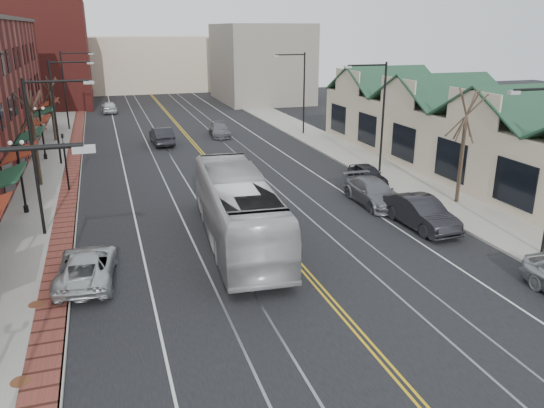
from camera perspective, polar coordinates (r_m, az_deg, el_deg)
ground at (r=18.05m, az=13.04°, el=-17.42°), size 160.00×160.00×0.00m
sidewalk_left at (r=34.19m, az=-23.55°, el=-0.79°), size 4.00×120.00×0.15m
sidewalk_right at (r=39.43m, az=13.50°, el=2.68°), size 4.00×120.00×0.15m
building_right at (r=42.31m, az=20.75°, el=6.15°), size 8.00×36.00×4.60m
backdrop_left at (r=82.80m, az=-24.12°, el=14.51°), size 14.00×18.00×14.00m
backdrop_mid at (r=97.85m, az=-13.49°, el=14.46°), size 22.00×14.00×9.00m
backdrop_right at (r=80.85m, az=-1.25°, el=14.92°), size 12.00×16.00×11.00m
streetlight_l_1 at (r=29.01m, az=-23.56°, el=6.16°), size 3.33×0.25×8.00m
streetlight_l_2 at (r=44.77m, az=-21.88°, el=10.20°), size 3.33×0.25×8.00m
streetlight_l_3 at (r=60.66m, az=-21.06°, el=12.12°), size 3.33×0.25×8.00m
streetlight_r_1 at (r=39.66m, az=11.34°, el=10.24°), size 3.33×0.25×8.00m
streetlight_r_2 at (r=54.11m, az=3.02°, el=12.67°), size 3.33×0.25×8.00m
lamppost_l_2 at (r=33.71m, az=-25.35°, el=2.50°), size 0.84×0.28×4.27m
lamppost_l_3 at (r=47.30m, az=-23.46°, el=6.90°), size 0.84×0.28×4.27m
tree_left_near at (r=39.21m, az=-24.20°, el=6.66°), size 1.78×1.37×6.48m
tree_left_far at (r=54.99m, az=-22.62°, el=9.56°), size 1.66×1.28×6.02m
tree_right_mid at (r=34.06m, az=19.85°, el=6.03°), size 1.90×1.46×6.93m
manhole_mid at (r=18.73m, az=-25.43°, el=-16.86°), size 0.60×0.60×0.02m
manhole_far at (r=23.00m, az=-24.02°, el=-9.83°), size 0.60×0.60×0.02m
traffic_signal at (r=37.32m, az=-21.36°, el=4.64°), size 0.18×0.15×3.80m
transit_bus at (r=26.64m, az=-3.72°, el=-0.57°), size 3.96×12.94×3.55m
parked_suv at (r=24.21m, az=-19.33°, el=-6.38°), size 2.77×5.22×1.40m
parked_car_b at (r=30.00m, az=15.73°, el=-0.92°), size 2.01×5.20×1.69m
parked_car_c at (r=33.35m, az=10.84°, el=1.25°), size 2.20×5.33×1.54m
parked_car_d at (r=37.74m, az=10.25°, el=3.15°), size 1.67×4.00×1.35m
distant_car_left at (r=51.04m, az=-11.78°, el=7.18°), size 1.96×5.02×1.63m
distant_car_right at (r=54.16m, az=-5.67°, el=7.94°), size 2.21×4.68×1.32m
distant_car_far at (r=72.26m, az=-17.12°, el=9.93°), size 1.97×4.51×1.51m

